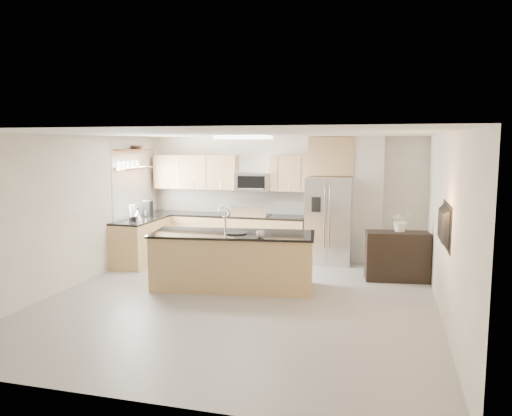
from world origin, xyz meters
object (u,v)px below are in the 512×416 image
(refrigerator, at_px, (329,220))
(television, at_px, (440,225))
(island, at_px, (233,260))
(blender, at_px, (132,214))
(platter, at_px, (236,233))
(microwave, at_px, (253,182))
(range, at_px, (252,236))
(coffee_maker, at_px, (147,209))
(cup, at_px, (260,234))
(bowl, at_px, (137,147))
(credenza, at_px, (397,256))
(kettle, at_px, (138,215))
(flower_vase, at_px, (401,215))

(refrigerator, distance_m, television, 3.62)
(refrigerator, xyz_separation_m, island, (-1.37, -2.25, -0.41))
(blender, bearing_deg, island, -20.59)
(island, height_order, blender, island)
(platter, xyz_separation_m, television, (3.15, -0.79, 0.39))
(microwave, distance_m, island, 2.69)
(microwave, relative_size, platter, 2.05)
(microwave, height_order, television, microwave)
(range, bearing_deg, island, -82.72)
(microwave, relative_size, coffee_maker, 2.30)
(cup, xyz_separation_m, television, (2.66, -0.56, 0.35))
(blender, distance_m, bowl, 1.47)
(microwave, relative_size, bowl, 2.03)
(bowl, bearing_deg, island, -30.62)
(credenza, xyz_separation_m, kettle, (-5.03, -0.19, 0.59))
(refrigerator, height_order, cup, refrigerator)
(blender, distance_m, flower_vase, 5.14)
(credenza, height_order, flower_vase, flower_vase)
(credenza, relative_size, platter, 2.98)
(island, xyz_separation_m, flower_vase, (2.76, 1.25, 0.71))
(range, height_order, flower_vase, flower_vase)
(microwave, xyz_separation_m, flower_vase, (3.05, -1.17, -0.44))
(kettle, distance_m, television, 5.84)
(platter, relative_size, kettle, 1.47)
(microwave, xyz_separation_m, coffee_maker, (-2.09, -0.85, -0.55))
(range, height_order, island, island)
(refrigerator, height_order, island, refrigerator)
(platter, height_order, blender, blender)
(range, distance_m, island, 2.31)
(refrigerator, distance_m, kettle, 3.89)
(credenza, xyz_separation_m, platter, (-2.64, -1.24, 0.52))
(blender, relative_size, flower_vase, 0.54)
(range, xyz_separation_m, kettle, (-2.03, -1.28, 0.56))
(range, xyz_separation_m, blender, (-2.07, -1.40, 0.59))
(range, height_order, coffee_maker, coffee_maker)
(microwave, bearing_deg, coffee_maker, -157.95)
(range, distance_m, kettle, 2.46)
(microwave, distance_m, credenza, 3.45)
(microwave, distance_m, blender, 2.64)
(platter, height_order, television, television)
(coffee_maker, xyz_separation_m, flower_vase, (5.15, -0.32, 0.11))
(island, bearing_deg, kettle, 148.86)
(bowl, distance_m, flower_vase, 5.44)
(range, relative_size, bowl, 3.05)
(credenza, distance_m, bowl, 5.61)
(blender, xyz_separation_m, bowl, (-0.18, 0.62, 1.32))
(flower_vase, bearing_deg, credenza, -135.68)
(kettle, height_order, bowl, bowl)
(credenza, distance_m, flower_vase, 0.75)
(refrigerator, distance_m, cup, 2.65)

